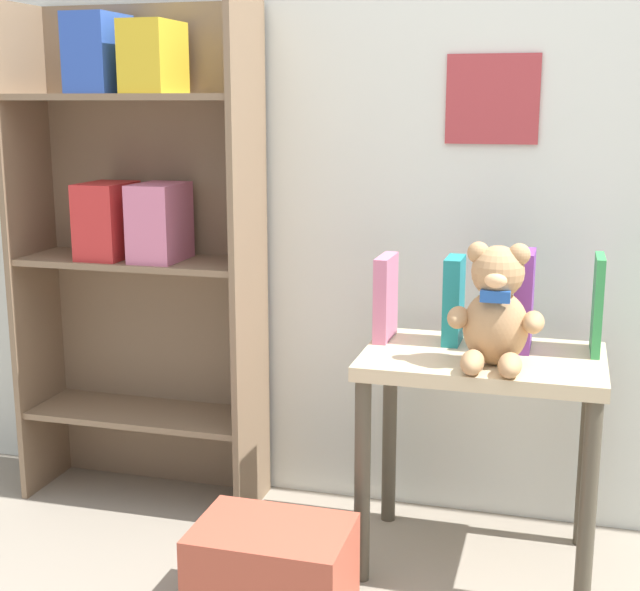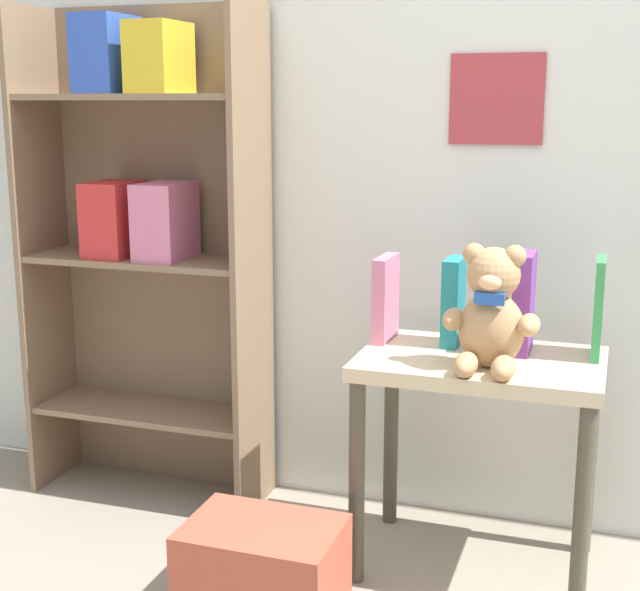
% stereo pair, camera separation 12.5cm
% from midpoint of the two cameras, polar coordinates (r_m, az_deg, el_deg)
% --- Properties ---
extents(wall_back, '(4.80, 0.07, 2.50)m').
position_cam_midpoint_polar(wall_back, '(2.49, 8.72, 13.78)').
color(wall_back, silver).
rests_on(wall_back, ground_plane).
extents(bookshelf_side, '(0.71, 0.27, 1.45)m').
position_cam_midpoint_polar(bookshelf_side, '(2.66, -12.73, 4.63)').
color(bookshelf_side, '#7F664C').
rests_on(bookshelf_side, ground_plane).
extents(display_table, '(0.59, 0.40, 0.56)m').
position_cam_midpoint_polar(display_table, '(2.28, 8.77, -6.11)').
color(display_table, beige).
rests_on(display_table, ground_plane).
extents(teddy_bear, '(0.23, 0.21, 0.30)m').
position_cam_midpoint_polar(teddy_bear, '(2.13, 9.55, -0.98)').
color(teddy_bear, tan).
rests_on(teddy_bear, display_table).
extents(book_standing_pink, '(0.04, 0.14, 0.22)m').
position_cam_midpoint_polar(book_standing_pink, '(2.35, 2.71, -0.13)').
color(book_standing_pink, '#D17093').
rests_on(book_standing_pink, display_table).
extents(book_standing_teal, '(0.04, 0.12, 0.23)m').
position_cam_midpoint_polar(book_standing_teal, '(2.32, 7.04, -0.31)').
color(book_standing_teal, teal).
rests_on(book_standing_teal, display_table).
extents(book_standing_purple, '(0.04, 0.13, 0.25)m').
position_cam_midpoint_polar(book_standing_purple, '(2.29, 11.41, -0.32)').
color(book_standing_purple, purple).
rests_on(book_standing_purple, display_table).
extents(book_standing_green, '(0.02, 0.14, 0.25)m').
position_cam_midpoint_polar(book_standing_green, '(2.30, 15.86, -0.57)').
color(book_standing_green, '#33934C').
rests_on(book_standing_green, display_table).
extents(storage_bin, '(0.36, 0.26, 0.22)m').
position_cam_midpoint_polar(storage_bin, '(2.17, -4.80, -17.20)').
color(storage_bin, '#AD4C38').
rests_on(storage_bin, ground_plane).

